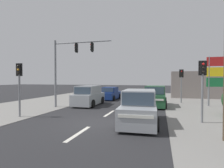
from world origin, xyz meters
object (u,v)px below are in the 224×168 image
at_px(pedestal_signal_right_kerb, 202,81).
at_px(sedan_receding_far, 110,94).
at_px(pedestal_signal_far_median, 181,80).
at_px(suv_crossing_left, 155,97).
at_px(traffic_signal_mast, 68,61).
at_px(suv_kerbside_parked, 89,96).
at_px(pedestal_signal_left_kerb, 19,81).
at_px(shopping_plaza_sign, 219,74).
at_px(suv_oncoming_near, 139,108).

height_order(pedestal_signal_right_kerb, sedan_receding_far, pedestal_signal_right_kerb).
xyz_separation_m(pedestal_signal_far_median, suv_crossing_left, (-2.59, -2.82, -1.53)).
bearing_deg(traffic_signal_mast, suv_kerbside_parked, 59.25).
bearing_deg(suv_kerbside_parked, pedestal_signal_left_kerb, -109.97).
height_order(suv_crossing_left, suv_kerbside_parked, same).
distance_m(pedestal_signal_right_kerb, shopping_plaza_sign, 7.66).
bearing_deg(shopping_plaza_sign, pedestal_signal_right_kerb, -111.98).
distance_m(suv_kerbside_parked, sedan_receding_far, 5.45).
height_order(traffic_signal_mast, shopping_plaza_sign, traffic_signal_mast).
distance_m(suv_crossing_left, suv_oncoming_near, 6.99).
distance_m(pedestal_signal_right_kerb, suv_crossing_left, 6.73).
distance_m(pedestal_signal_far_median, sedan_receding_far, 8.49).
xyz_separation_m(traffic_signal_mast, sedan_receding_far, (1.75, 7.29, -3.44)).
distance_m(traffic_signal_mast, pedestal_signal_left_kerb, 4.83).
bearing_deg(suv_crossing_left, traffic_signal_mast, -157.43).
bearing_deg(pedestal_signal_left_kerb, suv_kerbside_parked, 70.03).
height_order(traffic_signal_mast, suv_oncoming_near, traffic_signal_mast).
xyz_separation_m(traffic_signal_mast, suv_kerbside_parked, (1.12, 1.88, -3.26)).
height_order(pedestal_signal_right_kerb, shopping_plaza_sign, shopping_plaza_sign).
bearing_deg(shopping_plaza_sign, traffic_signal_mast, -162.07).
xyz_separation_m(pedestal_signal_right_kerb, suv_kerbside_parked, (-9.02, 4.76, -1.53)).
distance_m(traffic_signal_mast, suv_kerbside_parked, 3.93).
xyz_separation_m(pedestal_signal_right_kerb, suv_oncoming_near, (-3.44, -1.01, -1.53)).
bearing_deg(pedestal_signal_left_kerb, traffic_signal_mast, 75.23).
relative_size(pedestal_signal_right_kerb, shopping_plaza_sign, 0.77).
bearing_deg(suv_kerbside_parked, pedestal_signal_far_median, 24.40).
relative_size(shopping_plaza_sign, suv_crossing_left, 1.01).
relative_size(pedestal_signal_right_kerb, suv_kerbside_parked, 0.78).
relative_size(pedestal_signal_far_median, sedan_receding_far, 0.83).
distance_m(pedestal_signal_left_kerb, suv_kerbside_parked, 6.81).
distance_m(shopping_plaza_sign, suv_oncoming_near, 10.48).
xyz_separation_m(pedestal_signal_left_kerb, suv_crossing_left, (8.51, 7.42, -1.53)).
relative_size(pedestal_signal_right_kerb, pedestal_signal_far_median, 1.00).
distance_m(shopping_plaza_sign, suv_kerbside_parked, 12.29).
relative_size(traffic_signal_mast, pedestal_signal_far_median, 1.69).
relative_size(suv_crossing_left, suv_oncoming_near, 0.99).
xyz_separation_m(traffic_signal_mast, pedestal_signal_right_kerb, (10.14, -2.88, -1.73)).
distance_m(traffic_signal_mast, sedan_receding_far, 8.25).
height_order(pedestal_signal_right_kerb, suv_kerbside_parked, pedestal_signal_right_kerb).
xyz_separation_m(pedestal_signal_right_kerb, pedestal_signal_left_kerb, (-11.29, -1.48, 0.00)).
relative_size(traffic_signal_mast, sedan_receding_far, 1.39).
height_order(shopping_plaza_sign, suv_crossing_left, shopping_plaza_sign).
distance_m(pedestal_signal_right_kerb, suv_kerbside_parked, 10.31).
distance_m(traffic_signal_mast, suv_crossing_left, 8.61).
bearing_deg(suv_oncoming_near, pedestal_signal_right_kerb, 16.41).
distance_m(suv_oncoming_near, sedan_receding_far, 12.23).
xyz_separation_m(suv_oncoming_near, sedan_receding_far, (-4.94, 11.18, -0.18)).
xyz_separation_m(traffic_signal_mast, suv_crossing_left, (7.36, 3.06, -3.26)).
height_order(pedestal_signal_right_kerb, pedestal_signal_left_kerb, same).
xyz_separation_m(traffic_signal_mast, pedestal_signal_left_kerb, (-1.15, -4.36, -1.73)).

